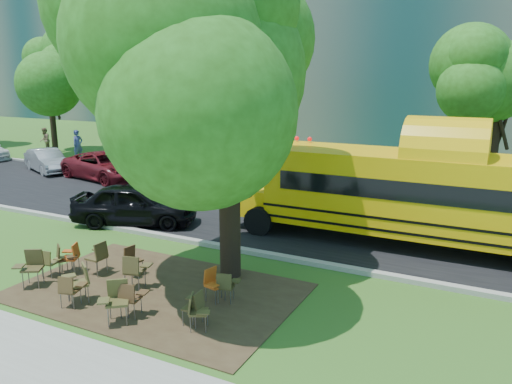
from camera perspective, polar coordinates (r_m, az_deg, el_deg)
The scene contains 33 objects.
ground at distance 14.03m, azimuth -13.29°, elevation -9.50°, with size 160.00×160.00×0.00m, color #34561B.
dirt_patch at distance 13.08m, azimuth -11.31°, elevation -11.06°, with size 7.00×4.50×0.03m, color #382819.
asphalt_road at distance 19.55m, azimuth -0.02°, elevation -2.50°, with size 80.00×8.00×0.04m, color black.
kerb_near at distance 16.23m, azimuth -6.47°, elevation -5.76°, with size 80.00×0.25×0.14m, color gray.
kerb_far at distance 23.15m, azimuth 4.59°, elevation 0.10°, with size 80.00×0.25×0.14m, color gray.
building_main at distance 48.98m, azimuth 7.51°, elevation 19.87°, with size 38.00×16.00×22.00m, color #5F5F5A.
building_left at distance 68.28m, azimuth -16.80°, elevation 16.72°, with size 26.00×14.00×20.00m, color #5F5F5A.
bg_tree_0 at distance 30.66m, azimuth -15.40°, elevation 11.42°, with size 5.20×5.20×7.18m.
bg_tree_1 at distance 37.77m, azimuth -22.64°, elevation 12.41°, with size 6.00×6.00×8.40m.
bg_tree_2 at distance 29.12m, azimuth -0.76°, elevation 11.10°, with size 4.80×4.80×6.62m.
bg_tree_3 at distance 23.76m, azimuth 26.22°, elevation 11.22°, with size 5.60×5.60×7.84m.
main_tree at distance 12.70m, azimuth -3.22°, elevation 13.57°, with size 7.20×7.20×9.03m.
school_bus at distance 16.26m, azimuth 20.07°, elevation -0.42°, with size 12.19×2.87×2.97m.
chair_0 at distance 14.58m, azimuth -22.56°, elevation -7.25°, with size 0.52×0.52×0.79m.
chair_1 at distance 14.66m, azimuth -21.13°, elevation -6.87°, with size 0.72×0.57×0.84m.
chair_2 at distance 12.59m, azimuth -20.51°, elevation -10.24°, with size 0.56×0.60×0.82m.
chair_3 at distance 12.78m, azimuth -19.49°, elevation -9.37°, with size 0.81×0.64×0.96m.
chair_4 at distance 11.70m, azimuth -14.16°, elevation -11.47°, with size 0.58×0.61×0.86m.
chair_5 at distance 11.56m, azimuth -15.70°, elevation -11.49°, with size 0.65×0.82×0.97m.
chair_6 at distance 11.16m, azimuth -7.00°, elevation -12.62°, with size 0.50×0.52×0.80m.
chair_7 at distance 10.93m, azimuth -6.84°, elevation -13.13°, with size 0.65×0.56×0.82m.
chair_8 at distance 14.30m, azimuth -17.56°, elevation -6.82°, with size 0.55×0.62×0.95m.
chair_9 at distance 14.67m, azimuth -20.28°, elevation -6.75°, with size 0.69×0.58×0.86m.
chair_10 at distance 14.05m, azimuth -14.01°, elevation -7.31°, with size 0.47×0.59×0.81m.
chair_11 at distance 13.06m, azimuth -13.71°, elevation -8.51°, with size 0.64×0.68×0.94m.
chair_12 at distance 12.16m, azimuth -4.93°, elevation -10.18°, with size 0.49×0.63×0.84m.
chair_13 at distance 12.08m, azimuth -3.43°, elevation -10.47°, with size 0.54×0.58×0.79m.
chair_14 at distance 14.15m, azimuth -24.27°, elevation -7.54°, with size 0.65×0.80×0.97m.
black_car at distance 18.58m, azimuth -13.67°, elevation -1.37°, with size 1.79×4.45×1.52m, color black.
bg_car_silver at distance 30.14m, azimuth -22.77°, elevation 3.32°, with size 1.37×3.94×1.30m, color gray.
bg_car_red at distance 26.97m, azimuth -16.82°, elevation 2.87°, with size 2.38×5.15×1.43m, color #570F16.
pedestrian_a at distance 33.69m, azimuth -19.69°, elevation 5.08°, with size 0.70×0.46×1.92m, color #383E7F.
pedestrian_b at distance 37.98m, azimuth -22.99°, elevation 5.49°, with size 0.83×0.65×1.71m, color #82634E.
Camera 1 is at (8.53, -9.75, 5.36)m, focal length 35.00 mm.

